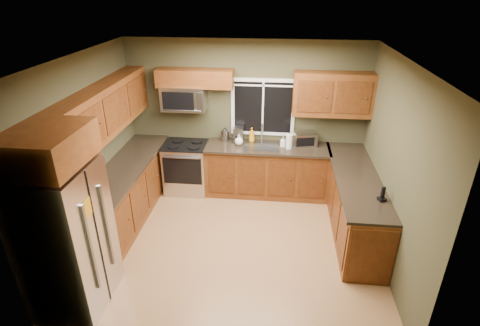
% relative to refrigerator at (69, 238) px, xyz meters
% --- Properties ---
extents(floor, '(4.20, 4.20, 0.00)m').
position_rel_refrigerator_xyz_m(floor, '(1.74, 1.30, -0.90)').
color(floor, '#956941').
rests_on(floor, ground).
extents(ceiling, '(4.20, 4.20, 0.00)m').
position_rel_refrigerator_xyz_m(ceiling, '(1.74, 1.30, 1.80)').
color(ceiling, white).
rests_on(ceiling, back_wall).
extents(back_wall, '(4.20, 0.00, 4.20)m').
position_rel_refrigerator_xyz_m(back_wall, '(1.74, 3.10, 0.45)').
color(back_wall, '#403F28').
rests_on(back_wall, ground).
extents(front_wall, '(4.20, 0.00, 4.20)m').
position_rel_refrigerator_xyz_m(front_wall, '(1.74, -0.50, 0.45)').
color(front_wall, '#403F28').
rests_on(front_wall, ground).
extents(left_wall, '(0.00, 3.60, 3.60)m').
position_rel_refrigerator_xyz_m(left_wall, '(-0.36, 1.30, 0.45)').
color(left_wall, '#403F28').
rests_on(left_wall, ground).
extents(right_wall, '(0.00, 3.60, 3.60)m').
position_rel_refrigerator_xyz_m(right_wall, '(3.84, 1.30, 0.45)').
color(right_wall, '#403F28').
rests_on(right_wall, ground).
extents(window, '(1.12, 0.03, 1.02)m').
position_rel_refrigerator_xyz_m(window, '(2.04, 3.08, 0.65)').
color(window, white).
rests_on(window, back_wall).
extents(base_cabinets_left, '(0.60, 2.65, 0.90)m').
position_rel_refrigerator_xyz_m(base_cabinets_left, '(-0.06, 1.78, -0.45)').
color(base_cabinets_left, brown).
rests_on(base_cabinets_left, ground).
extents(countertop_left, '(0.65, 2.65, 0.04)m').
position_rel_refrigerator_xyz_m(countertop_left, '(-0.04, 1.78, 0.02)').
color(countertop_left, black).
rests_on(countertop_left, base_cabinets_left).
extents(base_cabinets_back, '(2.17, 0.60, 0.90)m').
position_rel_refrigerator_xyz_m(base_cabinets_back, '(2.15, 2.80, -0.45)').
color(base_cabinets_back, brown).
rests_on(base_cabinets_back, ground).
extents(countertop_back, '(2.17, 0.65, 0.04)m').
position_rel_refrigerator_xyz_m(countertop_back, '(2.15, 2.78, 0.02)').
color(countertop_back, black).
rests_on(countertop_back, base_cabinets_back).
extents(base_cabinets_peninsula, '(0.60, 2.52, 0.90)m').
position_rel_refrigerator_xyz_m(base_cabinets_peninsula, '(3.54, 1.84, -0.45)').
color(base_cabinets_peninsula, brown).
rests_on(base_cabinets_peninsula, ground).
extents(countertop_peninsula, '(0.65, 2.50, 0.04)m').
position_rel_refrigerator_xyz_m(countertop_peninsula, '(3.51, 1.85, 0.02)').
color(countertop_peninsula, black).
rests_on(countertop_peninsula, base_cabinets_peninsula).
extents(upper_cabinets_left, '(0.33, 2.65, 0.72)m').
position_rel_refrigerator_xyz_m(upper_cabinets_left, '(-0.20, 1.78, 0.96)').
color(upper_cabinets_left, brown).
rests_on(upper_cabinets_left, left_wall).
extents(upper_cabinets_back_left, '(1.30, 0.33, 0.30)m').
position_rel_refrigerator_xyz_m(upper_cabinets_back_left, '(0.89, 2.94, 1.17)').
color(upper_cabinets_back_left, brown).
rests_on(upper_cabinets_back_left, back_wall).
extents(upper_cabinets_back_right, '(1.30, 0.33, 0.72)m').
position_rel_refrigerator_xyz_m(upper_cabinets_back_right, '(3.19, 2.94, 0.96)').
color(upper_cabinets_back_right, brown).
rests_on(upper_cabinets_back_right, back_wall).
extents(upper_cabinet_over_fridge, '(0.72, 0.90, 0.38)m').
position_rel_refrigerator_xyz_m(upper_cabinet_over_fridge, '(-0.00, 0.00, 1.13)').
color(upper_cabinet_over_fridge, brown).
rests_on(upper_cabinet_over_fridge, left_wall).
extents(refrigerator, '(0.74, 0.90, 1.80)m').
position_rel_refrigerator_xyz_m(refrigerator, '(0.00, 0.00, 0.00)').
color(refrigerator, '#B7B7BC').
rests_on(refrigerator, ground).
extents(range, '(0.76, 0.69, 0.94)m').
position_rel_refrigerator_xyz_m(range, '(0.69, 2.77, -0.43)').
color(range, '#B7B7BC').
rests_on(range, ground).
extents(microwave, '(0.76, 0.41, 0.42)m').
position_rel_refrigerator_xyz_m(microwave, '(0.69, 2.91, 0.83)').
color(microwave, '#B7B7BC').
rests_on(microwave, back_wall).
extents(sink, '(0.60, 0.42, 0.36)m').
position_rel_refrigerator_xyz_m(sink, '(2.04, 2.79, 0.05)').
color(sink, slate).
rests_on(sink, countertop_back).
extents(toaster_oven, '(0.43, 0.36, 0.23)m').
position_rel_refrigerator_xyz_m(toaster_oven, '(2.80, 2.92, 0.16)').
color(toaster_oven, '#B7B7BC').
rests_on(toaster_oven, countertop_back).
extents(coffee_maker, '(0.17, 0.23, 0.28)m').
position_rel_refrigerator_xyz_m(coffee_maker, '(1.62, 2.94, 0.17)').
color(coffee_maker, slate).
rests_on(coffee_maker, countertop_back).
extents(kettle, '(0.15, 0.15, 0.26)m').
position_rel_refrigerator_xyz_m(kettle, '(1.38, 2.95, 0.16)').
color(kettle, '#B7B7BC').
rests_on(kettle, countertop_back).
extents(paper_towel_roll, '(0.14, 0.14, 0.29)m').
position_rel_refrigerator_xyz_m(paper_towel_roll, '(2.52, 2.74, 0.17)').
color(paper_towel_roll, white).
rests_on(paper_towel_roll, countertop_back).
extents(soap_bottle_a, '(0.13, 0.13, 0.27)m').
position_rel_refrigerator_xyz_m(soap_bottle_a, '(1.86, 2.98, 0.17)').
color(soap_bottle_a, orange).
rests_on(soap_bottle_a, countertop_back).
extents(soap_bottle_b, '(0.09, 0.09, 0.18)m').
position_rel_refrigerator_xyz_m(soap_bottle_b, '(2.41, 2.82, 0.13)').
color(soap_bottle_b, white).
rests_on(soap_bottle_b, countertop_back).
extents(soap_bottle_c, '(0.17, 0.17, 0.19)m').
position_rel_refrigerator_xyz_m(soap_bottle_c, '(1.65, 2.81, 0.13)').
color(soap_bottle_c, white).
rests_on(soap_bottle_c, countertop_back).
extents(cordless_phone, '(0.12, 0.12, 0.20)m').
position_rel_refrigerator_xyz_m(cordless_phone, '(3.72, 1.16, 0.10)').
color(cordless_phone, black).
rests_on(cordless_phone, countertop_peninsula).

